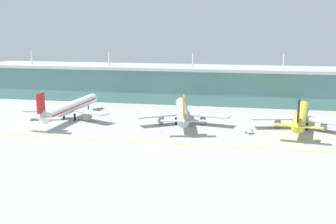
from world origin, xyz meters
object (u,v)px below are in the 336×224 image
object	(u,v)px
airliner_near	(70,108)
baggage_cart	(249,131)
airliner_middle	(182,112)
safety_cone_left_wingtip	(211,137)
safety_cone_right_wingtip	(163,133)
safety_cone_nose_front	(160,130)
airliner_far	(301,116)

from	to	relation	value
airliner_near	baggage_cart	distance (m)	95.97
airliner_near	airliner_middle	distance (m)	60.93
airliner_near	safety_cone_left_wingtip	bearing A→B (deg)	-16.35
airliner_near	safety_cone_right_wingtip	distance (m)	58.97
baggage_cart	airliner_middle	bearing A→B (deg)	158.81
airliner_middle	safety_cone_left_wingtip	distance (m)	30.07
baggage_cart	safety_cone_nose_front	world-z (taller)	baggage_cart
airliner_near	safety_cone_left_wingtip	size ratio (longest dim) A/B	96.28
safety_cone_right_wingtip	safety_cone_left_wingtip	bearing A→B (deg)	-7.74
safety_cone_right_wingtip	airliner_near	bearing A→B (deg)	160.29
baggage_cart	safety_cone_left_wingtip	bearing A→B (deg)	-147.78
airliner_middle	safety_cone_right_wingtip	bearing A→B (deg)	-105.21
airliner_middle	baggage_cart	size ratio (longest dim) A/B	15.38
safety_cone_nose_front	safety_cone_right_wingtip	size ratio (longest dim) A/B	1.00
airliner_middle	airliner_far	xyz separation A→B (m)	(58.57, 0.69, 0.00)
airliner_middle	safety_cone_left_wingtip	xyz separation A→B (m)	(17.02, -24.03, -6.09)
safety_cone_left_wingtip	safety_cone_nose_front	world-z (taller)	same
baggage_cart	safety_cone_nose_front	distance (m)	42.37
safety_cone_nose_front	safety_cone_right_wingtip	bearing A→B (deg)	-64.03
baggage_cart	airliner_far	bearing A→B (deg)	29.70
safety_cone_left_wingtip	airliner_middle	bearing A→B (deg)	125.30
baggage_cart	safety_cone_left_wingtip	size ratio (longest dim) A/B	5.47
airliner_far	baggage_cart	distance (m)	28.59
airliner_near	safety_cone_nose_front	distance (m)	55.16
airliner_far	safety_cone_left_wingtip	distance (m)	48.74
airliner_far	baggage_cart	xyz separation A→B (m)	(-24.43, -13.93, -5.18)
safety_cone_left_wingtip	safety_cone_right_wingtip	world-z (taller)	same
airliner_near	safety_cone_right_wingtip	world-z (taller)	airliner_near
airliner_middle	airliner_far	bearing A→B (deg)	0.68
airliner_middle	safety_cone_left_wingtip	world-z (taller)	airliner_middle
baggage_cart	safety_cone_nose_front	size ratio (longest dim) A/B	5.47
airliner_middle	safety_cone_nose_front	size ratio (longest dim) A/B	84.03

